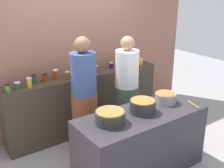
% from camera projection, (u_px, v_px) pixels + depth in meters
% --- Properties ---
extents(ground, '(12.00, 12.00, 0.00)m').
position_uv_depth(ground, '(126.00, 160.00, 3.93)').
color(ground, gray).
extents(storefront_wall, '(4.80, 0.12, 3.00)m').
position_uv_depth(storefront_wall, '(74.00, 40.00, 4.54)').
color(storefront_wall, '#996656').
rests_on(storefront_wall, ground).
extents(display_shelf, '(2.70, 0.36, 0.99)m').
position_uv_depth(display_shelf, '(86.00, 103.00, 4.61)').
color(display_shelf, '#3D3529').
rests_on(display_shelf, ground).
extents(prep_table, '(1.70, 0.70, 0.85)m').
position_uv_depth(prep_table, '(141.00, 143.00, 3.56)').
color(prep_table, '#2E2A2F').
rests_on(prep_table, ground).
extents(preserve_jar_0, '(0.07, 0.07, 0.10)m').
position_uv_depth(preserve_jar_0, '(8.00, 88.00, 3.71)').
color(preserve_jar_0, '#629334').
rests_on(preserve_jar_0, display_shelf).
extents(preserve_jar_1, '(0.09, 0.09, 0.10)m').
position_uv_depth(preserve_jar_1, '(18.00, 86.00, 3.80)').
color(preserve_jar_1, '#2E5327').
rests_on(preserve_jar_1, display_shelf).
extents(preserve_jar_2, '(0.08, 0.08, 0.14)m').
position_uv_depth(preserve_jar_2, '(29.00, 82.00, 3.86)').
color(preserve_jar_2, gold).
rests_on(preserve_jar_2, display_shelf).
extents(preserve_jar_3, '(0.07, 0.07, 0.14)m').
position_uv_depth(preserve_jar_3, '(34.00, 79.00, 4.01)').
color(preserve_jar_3, '#215334').
rests_on(preserve_jar_3, display_shelf).
extents(preserve_jar_4, '(0.08, 0.08, 0.12)m').
position_uv_depth(preserve_jar_4, '(45.00, 78.00, 4.10)').
color(preserve_jar_4, '#AB320A').
rests_on(preserve_jar_4, display_shelf).
extents(preserve_jar_5, '(0.08, 0.08, 0.15)m').
position_uv_depth(preserve_jar_5, '(56.00, 74.00, 4.20)').
color(preserve_jar_5, '#AE3811').
rests_on(preserve_jar_5, display_shelf).
extents(preserve_jar_6, '(0.07, 0.07, 0.12)m').
position_uv_depth(preserve_jar_6, '(67.00, 75.00, 4.21)').
color(preserve_jar_6, brown).
rests_on(preserve_jar_6, display_shelf).
extents(preserve_jar_7, '(0.09, 0.09, 0.14)m').
position_uv_depth(preserve_jar_7, '(80.00, 72.00, 4.35)').
color(preserve_jar_7, orange).
rests_on(preserve_jar_7, display_shelf).
extents(preserve_jar_8, '(0.09, 0.09, 0.11)m').
position_uv_depth(preserve_jar_8, '(88.00, 70.00, 4.49)').
color(preserve_jar_8, '#943825').
rests_on(preserve_jar_8, display_shelf).
extents(preserve_jar_9, '(0.07, 0.07, 0.12)m').
position_uv_depth(preserve_jar_9, '(96.00, 69.00, 4.54)').
color(preserve_jar_9, brown).
rests_on(preserve_jar_9, display_shelf).
extents(preserve_jar_10, '(0.07, 0.07, 0.11)m').
position_uv_depth(preserve_jar_10, '(111.00, 65.00, 4.76)').
color(preserve_jar_10, '#4D104D').
rests_on(preserve_jar_10, display_shelf).
extents(preserve_jar_11, '(0.07, 0.07, 0.12)m').
position_uv_depth(preserve_jar_11, '(119.00, 64.00, 4.82)').
color(preserve_jar_11, '#8B440C').
rests_on(preserve_jar_11, display_shelf).
extents(preserve_jar_12, '(0.07, 0.07, 0.13)m').
position_uv_depth(preserve_jar_12, '(127.00, 64.00, 4.81)').
color(preserve_jar_12, '#AA360F').
rests_on(preserve_jar_12, display_shelf).
extents(preserve_jar_13, '(0.07, 0.07, 0.10)m').
position_uv_depth(preserve_jar_13, '(131.00, 61.00, 4.99)').
color(preserve_jar_13, orange).
rests_on(preserve_jar_13, display_shelf).
extents(preserve_jar_14, '(0.09, 0.09, 0.10)m').
position_uv_depth(preserve_jar_14, '(140.00, 61.00, 5.01)').
color(preserve_jar_14, yellow).
rests_on(preserve_jar_14, display_shelf).
extents(cooking_pot_left, '(0.35, 0.35, 0.15)m').
position_uv_depth(cooking_pot_left, '(110.00, 117.00, 3.15)').
color(cooking_pot_left, '#2D2D2D').
rests_on(cooking_pot_left, prep_table).
extents(cooking_pot_center, '(0.33, 0.33, 0.17)m').
position_uv_depth(cooking_pot_center, '(143.00, 106.00, 3.42)').
color(cooking_pot_center, '#2D2D2D').
rests_on(cooking_pot_center, prep_table).
extents(cooking_pot_right, '(0.28, 0.28, 0.14)m').
position_uv_depth(cooking_pot_right, '(166.00, 98.00, 3.70)').
color(cooking_pot_right, gray).
rests_on(cooking_pot_right, prep_table).
extents(wooden_spoon, '(0.09, 0.25, 0.02)m').
position_uv_depth(wooden_spoon, '(194.00, 105.00, 3.64)').
color(wooden_spoon, '#9E703D').
rests_on(wooden_spoon, prep_table).
extents(cook_with_tongs, '(0.37, 0.37, 1.73)m').
position_uv_depth(cook_with_tongs, '(84.00, 103.00, 3.87)').
color(cook_with_tongs, brown).
rests_on(cook_with_tongs, ground).
extents(cook_in_cap, '(0.37, 0.37, 1.67)m').
position_uv_depth(cook_in_cap, '(126.00, 95.00, 4.23)').
color(cook_in_cap, '#445743').
rests_on(cook_in_cap, ground).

